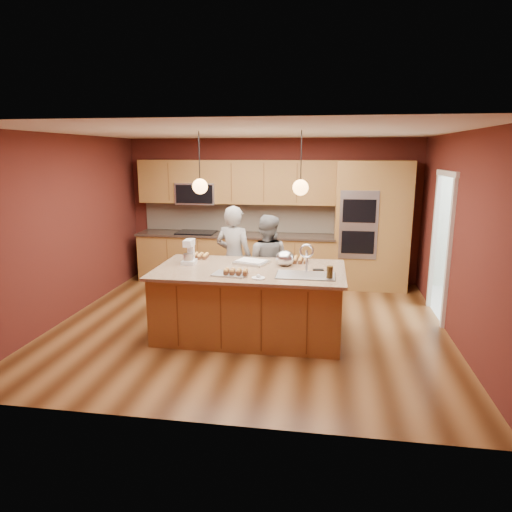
% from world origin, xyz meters
% --- Properties ---
extents(floor, '(5.50, 5.50, 0.00)m').
position_xyz_m(floor, '(0.00, 0.00, 0.00)').
color(floor, '#44240F').
rests_on(floor, ground).
extents(ceiling, '(5.50, 5.50, 0.00)m').
position_xyz_m(ceiling, '(0.00, 0.00, 2.70)').
color(ceiling, white).
rests_on(ceiling, ground).
extents(wall_back, '(5.50, 0.00, 5.50)m').
position_xyz_m(wall_back, '(0.00, 2.50, 1.35)').
color(wall_back, '#4F1B16').
rests_on(wall_back, ground).
extents(wall_front, '(5.50, 0.00, 5.50)m').
position_xyz_m(wall_front, '(0.00, -2.50, 1.35)').
color(wall_front, '#4F1B16').
rests_on(wall_front, ground).
extents(wall_left, '(0.00, 5.00, 5.00)m').
position_xyz_m(wall_left, '(-2.75, 0.00, 1.35)').
color(wall_left, '#4F1B16').
rests_on(wall_left, ground).
extents(wall_right, '(0.00, 5.00, 5.00)m').
position_xyz_m(wall_right, '(2.75, 0.00, 1.35)').
color(wall_right, '#4F1B16').
rests_on(wall_right, ground).
extents(cabinet_run, '(3.74, 0.64, 2.30)m').
position_xyz_m(cabinet_run, '(-0.68, 2.25, 0.98)').
color(cabinet_run, '#955D35').
rests_on(cabinet_run, floor).
extents(oven_column, '(1.30, 0.62, 2.30)m').
position_xyz_m(oven_column, '(1.85, 2.19, 1.15)').
color(oven_column, '#955D35').
rests_on(oven_column, floor).
extents(doorway_trim, '(0.08, 1.11, 2.20)m').
position_xyz_m(doorway_trim, '(2.73, 0.80, 1.05)').
color(doorway_trim, silver).
rests_on(doorway_trim, wall_right).
extents(pendant_left, '(0.20, 0.20, 0.80)m').
position_xyz_m(pendant_left, '(-0.60, -0.33, 2.00)').
color(pendant_left, black).
rests_on(pendant_left, ceiling).
extents(pendant_right, '(0.20, 0.20, 0.80)m').
position_xyz_m(pendant_right, '(0.71, -0.33, 2.00)').
color(pendant_right, black).
rests_on(pendant_right, ceiling).
extents(island, '(2.51, 1.40, 1.30)m').
position_xyz_m(island, '(0.07, -0.33, 0.47)').
color(island, '#955D35').
rests_on(island, floor).
extents(person_left, '(0.68, 0.53, 1.65)m').
position_xyz_m(person_left, '(-0.35, 0.62, 0.83)').
color(person_left, black).
rests_on(person_left, floor).
extents(person_right, '(0.80, 0.65, 1.52)m').
position_xyz_m(person_right, '(0.16, 0.62, 0.76)').
color(person_right, slate).
rests_on(person_right, floor).
extents(stand_mixer, '(0.18, 0.25, 0.34)m').
position_xyz_m(stand_mixer, '(-0.82, -0.18, 1.07)').
color(stand_mixer, white).
rests_on(stand_mixer, island).
extents(sheet_cake, '(0.52, 0.45, 0.05)m').
position_xyz_m(sheet_cake, '(0.03, -0.05, 0.95)').
color(sheet_cake, silver).
rests_on(sheet_cake, island).
extents(cooling_rack, '(0.45, 0.34, 0.02)m').
position_xyz_m(cooling_rack, '(-0.14, -0.68, 0.93)').
color(cooling_rack, '#B5B8BE').
rests_on(cooling_rack, island).
extents(mixing_bowl, '(0.26, 0.26, 0.22)m').
position_xyz_m(mixing_bowl, '(0.50, -0.09, 1.03)').
color(mixing_bowl, silver).
rests_on(mixing_bowl, island).
extents(plate, '(0.16, 0.16, 0.01)m').
position_xyz_m(plate, '(0.24, -0.81, 0.93)').
color(plate, silver).
rests_on(plate, island).
extents(tumbler, '(0.08, 0.08, 0.16)m').
position_xyz_m(tumbler, '(1.11, -0.67, 1.00)').
color(tumbler, '#33230D').
rests_on(tumbler, island).
extents(phone, '(0.15, 0.09, 0.01)m').
position_xyz_m(phone, '(0.96, -0.28, 0.93)').
color(phone, black).
rests_on(phone, island).
extents(cupcakes_left, '(0.32, 0.24, 0.07)m').
position_xyz_m(cupcakes_left, '(-0.80, 0.16, 0.96)').
color(cupcakes_left, '#C48C42').
rests_on(cupcakes_left, island).
extents(cupcakes_rack, '(0.33, 0.16, 0.07)m').
position_xyz_m(cupcakes_rack, '(-0.06, -0.72, 0.98)').
color(cupcakes_rack, '#C48C42').
rests_on(cupcakes_rack, island).
extents(cupcakes_right, '(0.30, 0.30, 0.07)m').
position_xyz_m(cupcakes_right, '(0.67, 0.15, 0.96)').
color(cupcakes_right, '#C48C42').
rests_on(cupcakes_right, island).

